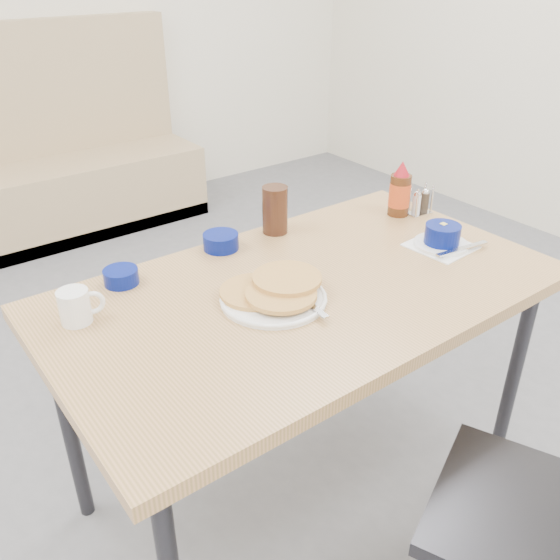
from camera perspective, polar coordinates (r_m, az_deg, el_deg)
ground at (r=1.99m, az=6.98°, el=-22.96°), size 6.00×6.00×0.00m
booth_bench at (r=3.92m, az=-21.99°, el=9.03°), size 1.90×0.56×1.22m
dining_table at (r=1.66m, az=2.52°, el=-2.46°), size 1.40×0.80×0.76m
pancake_plate at (r=1.55m, az=-0.58°, el=-1.26°), size 0.29×0.31×0.05m
coffee_mug at (r=1.54m, az=-19.03°, el=-2.37°), size 0.11×0.08×0.09m
grits_setting at (r=1.90m, az=15.35°, el=3.97°), size 0.21×0.19×0.07m
creamer_bowl at (r=1.69m, az=-15.05°, el=0.31°), size 0.10×0.10×0.04m
butter_bowl at (r=1.83m, az=-5.71°, el=3.71°), size 0.11×0.11×0.05m
amber_tumbler at (r=1.91m, az=-0.48°, el=6.77°), size 0.08×0.08×0.15m
condiment_caddy at (r=2.13m, az=13.36°, el=7.15°), size 0.09×0.05×0.10m
syrup_bottle at (r=2.09m, az=11.46°, el=8.30°), size 0.07×0.07×0.19m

